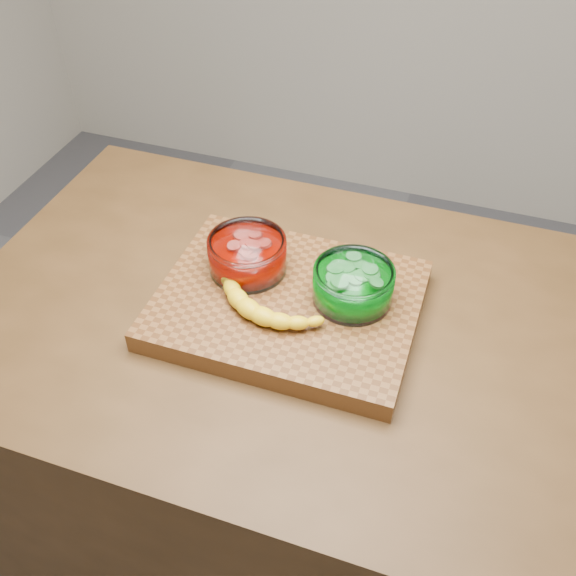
% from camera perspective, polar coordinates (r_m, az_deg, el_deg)
% --- Properties ---
extents(ground, '(3.50, 3.50, 0.00)m').
position_cam_1_polar(ground, '(1.90, 0.00, -21.56)').
color(ground, '#57565B').
rests_on(ground, ground).
extents(counter, '(1.20, 0.80, 0.90)m').
position_cam_1_polar(counter, '(1.50, 0.00, -14.27)').
color(counter, '#482E15').
rests_on(counter, ground).
extents(cutting_board, '(0.45, 0.35, 0.04)m').
position_cam_1_polar(cutting_board, '(1.13, 0.00, -1.47)').
color(cutting_board, brown).
rests_on(cutting_board, counter).
extents(bowl_red, '(0.14, 0.14, 0.07)m').
position_cam_1_polar(bowl_red, '(1.16, -3.63, 2.96)').
color(bowl_red, white).
rests_on(bowl_red, cutting_board).
extents(bowl_green, '(0.14, 0.14, 0.06)m').
position_cam_1_polar(bowl_green, '(1.10, 5.81, 0.30)').
color(bowl_green, white).
rests_on(bowl_green, cutting_board).
extents(banana, '(0.24, 0.16, 0.04)m').
position_cam_1_polar(banana, '(1.10, -1.59, -0.70)').
color(banana, yellow).
rests_on(banana, cutting_board).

